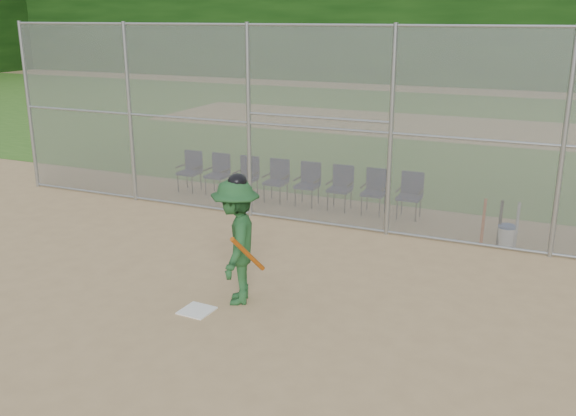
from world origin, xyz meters
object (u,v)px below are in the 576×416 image
at_px(home_plate, 197,310).
at_px(water_cooler, 506,235).
at_px(chair_0, 189,172).
at_px(batter_at_plate, 236,241).

xyz_separation_m(home_plate, water_cooler, (3.79, 4.72, 0.19)).
height_order(home_plate, chair_0, chair_0).
distance_m(home_plate, batter_at_plate, 1.16).
bearing_deg(home_plate, batter_at_plate, 56.05).
height_order(batter_at_plate, water_cooler, batter_at_plate).
relative_size(home_plate, water_cooler, 1.10).
bearing_deg(chair_0, batter_at_plate, -51.34).
distance_m(home_plate, water_cooler, 6.05).
relative_size(batter_at_plate, chair_0, 2.06).
xyz_separation_m(home_plate, batter_at_plate, (0.37, 0.56, 0.94)).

